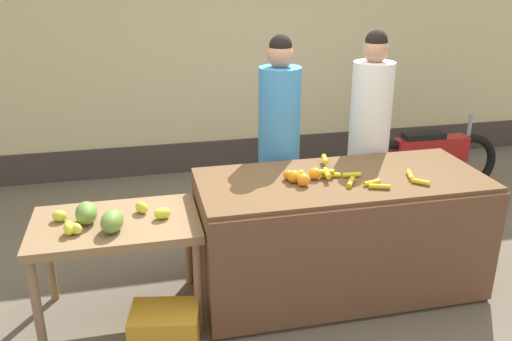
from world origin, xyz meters
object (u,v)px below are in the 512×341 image
vendor_woman_white_shirt (369,141)px  vendor_woman_blue_shirt (279,148)px  produce_sack (220,234)px  produce_crate (165,327)px  parked_motorcycle (429,160)px

vendor_woman_white_shirt → vendor_woman_blue_shirt: bearing=177.3°
vendor_woman_blue_shirt → vendor_woman_white_shirt: vendor_woman_white_shirt is taller
vendor_woman_blue_shirt → produce_sack: 0.88m
produce_crate → vendor_woman_white_shirt: bearing=29.8°
parked_motorcycle → produce_sack: parked_motorcycle is taller
parked_motorcycle → produce_crate: bearing=-147.5°
produce_crate → produce_sack: bearing=62.4°
vendor_woman_blue_shirt → vendor_woman_white_shirt: bearing=-2.7°
vendor_woman_blue_shirt → vendor_woman_white_shirt: 0.78m
vendor_woman_blue_shirt → produce_sack: (-0.51, -0.05, -0.71)m
produce_sack → parked_motorcycle: bearing=19.2°
vendor_woman_white_shirt → produce_crate: bearing=-150.2°
vendor_woman_white_shirt → produce_crate: 2.26m
vendor_woman_blue_shirt → parked_motorcycle: (1.88, 0.78, -0.53)m
produce_crate → produce_sack: (0.54, 1.03, 0.10)m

